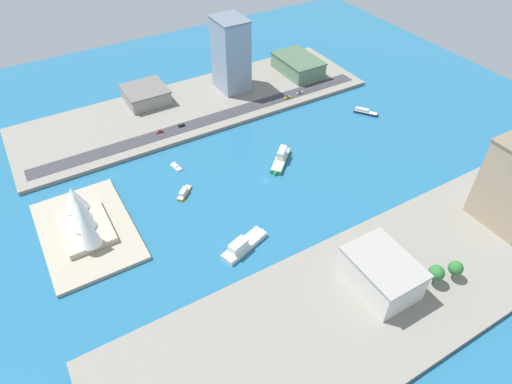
{
  "coord_description": "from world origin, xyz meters",
  "views": [
    {
      "loc": [
        -160.65,
        100.15,
        160.32
      ],
      "look_at": [
        -7.66,
        9.96,
        1.3
      ],
      "focal_mm": 31.26,
      "sensor_mm": 36.0,
      "label": 1
    }
  ],
  "objects_px": {
    "traffic_light_waterfront": "(273,100)",
    "suv_black": "(182,125)",
    "sedan_silver": "(300,93)",
    "water_taxi_orange": "(184,192)",
    "sailboat_small_white": "(176,166)",
    "patrol_launch_navy": "(365,112)",
    "tower_tall_glass": "(231,54)",
    "ferry_green_doubledeck": "(281,159)",
    "hotel_broad_white": "(381,273)",
    "terminal_long_green": "(298,65)",
    "ferry_white_commuter": "(243,245)",
    "pickup_red": "(159,131)",
    "taxi_yellow_cab": "(287,97)",
    "opera_landmark": "(81,216)",
    "carpark_squat_concrete": "(146,95)"
  },
  "relations": [
    {
      "from": "sailboat_small_white",
      "to": "taxi_yellow_cab",
      "type": "bearing_deg",
      "value": -73.01
    },
    {
      "from": "water_taxi_orange",
      "to": "hotel_broad_white",
      "type": "xyz_separation_m",
      "value": [
        -98.74,
        -47.58,
        9.04
      ]
    },
    {
      "from": "patrol_launch_navy",
      "to": "suv_black",
      "type": "relative_size",
      "value": 3.4
    },
    {
      "from": "sailboat_small_white",
      "to": "suv_black",
      "type": "height_order",
      "value": "sailboat_small_white"
    },
    {
      "from": "water_taxi_orange",
      "to": "hotel_broad_white",
      "type": "relative_size",
      "value": 0.36
    },
    {
      "from": "traffic_light_waterfront",
      "to": "suv_black",
      "type": "bearing_deg",
      "value": 82.35
    },
    {
      "from": "patrol_launch_navy",
      "to": "sailboat_small_white",
      "type": "xyz_separation_m",
      "value": [
        10.51,
        131.95,
        -0.54
      ]
    },
    {
      "from": "sailboat_small_white",
      "to": "tower_tall_glass",
      "type": "distance_m",
      "value": 97.92
    },
    {
      "from": "patrol_launch_navy",
      "to": "ferry_white_commuter",
      "type": "bearing_deg",
      "value": 115.87
    },
    {
      "from": "patrol_launch_navy",
      "to": "sedan_silver",
      "type": "distance_m",
      "value": 47.95
    },
    {
      "from": "pickup_red",
      "to": "taxi_yellow_cab",
      "type": "height_order",
      "value": "taxi_yellow_cab"
    },
    {
      "from": "tower_tall_glass",
      "to": "pickup_red",
      "type": "xyz_separation_m",
      "value": [
        -28.04,
        66.42,
        -23.99
      ]
    },
    {
      "from": "terminal_long_green",
      "to": "traffic_light_waterfront",
      "type": "height_order",
      "value": "terminal_long_green"
    },
    {
      "from": "hotel_broad_white",
      "to": "terminal_long_green",
      "type": "height_order",
      "value": "hotel_broad_white"
    },
    {
      "from": "water_taxi_orange",
      "to": "ferry_green_doubledeck",
      "type": "bearing_deg",
      "value": -92.47
    },
    {
      "from": "ferry_green_doubledeck",
      "to": "suv_black",
      "type": "height_order",
      "value": "ferry_green_doubledeck"
    },
    {
      "from": "hotel_broad_white",
      "to": "opera_landmark",
      "type": "xyz_separation_m",
      "value": [
        97.66,
        99.83,
        0.43
      ]
    },
    {
      "from": "pickup_red",
      "to": "terminal_long_green",
      "type": "bearing_deg",
      "value": -78.99
    },
    {
      "from": "terminal_long_green",
      "to": "sedan_silver",
      "type": "height_order",
      "value": "terminal_long_green"
    },
    {
      "from": "patrol_launch_navy",
      "to": "sailboat_small_white",
      "type": "height_order",
      "value": "sailboat_small_white"
    },
    {
      "from": "sailboat_small_white",
      "to": "suv_black",
      "type": "xyz_separation_m",
      "value": [
        34.39,
        -18.59,
        2.54
      ]
    },
    {
      "from": "terminal_long_green",
      "to": "suv_black",
      "type": "relative_size",
      "value": 8.72
    },
    {
      "from": "traffic_light_waterfront",
      "to": "carpark_squat_concrete",
      "type": "bearing_deg",
      "value": 55.24
    },
    {
      "from": "sailboat_small_white",
      "to": "tower_tall_glass",
      "type": "bearing_deg",
      "value": -48.22
    },
    {
      "from": "hotel_broad_white",
      "to": "suv_black",
      "type": "relative_size",
      "value": 6.99
    },
    {
      "from": "ferry_green_doubledeck",
      "to": "patrol_launch_navy",
      "type": "bearing_deg",
      "value": -78.56
    },
    {
      "from": "sedan_silver",
      "to": "terminal_long_green",
      "type": "bearing_deg",
      "value": -32.02
    },
    {
      "from": "tower_tall_glass",
      "to": "opera_landmark",
      "type": "relative_size",
      "value": 1.23
    },
    {
      "from": "sailboat_small_white",
      "to": "terminal_long_green",
      "type": "height_order",
      "value": "terminal_long_green"
    },
    {
      "from": "terminal_long_green",
      "to": "sedan_silver",
      "type": "xyz_separation_m",
      "value": [
        -27.87,
        17.43,
        -4.96
      ]
    },
    {
      "from": "water_taxi_orange",
      "to": "pickup_red",
      "type": "height_order",
      "value": "pickup_red"
    },
    {
      "from": "opera_landmark",
      "to": "taxi_yellow_cab",
      "type": "bearing_deg",
      "value": -70.62
    },
    {
      "from": "carpark_squat_concrete",
      "to": "pickup_red",
      "type": "relative_size",
      "value": 5.81
    },
    {
      "from": "water_taxi_orange",
      "to": "patrol_launch_navy",
      "type": "bearing_deg",
      "value": -84.57
    },
    {
      "from": "water_taxi_orange",
      "to": "suv_black",
      "type": "bearing_deg",
      "value": -22.34
    },
    {
      "from": "water_taxi_orange",
      "to": "carpark_squat_concrete",
      "type": "xyz_separation_m",
      "value": [
        99.2,
        -15.65,
        6.04
      ]
    },
    {
      "from": "hotel_broad_white",
      "to": "terminal_long_green",
      "type": "distance_m",
      "value": 198.25
    },
    {
      "from": "patrol_launch_navy",
      "to": "terminal_long_green",
      "type": "xyz_separation_m",
      "value": [
        68.72,
        7.62,
        6.95
      ]
    },
    {
      "from": "terminal_long_green",
      "to": "hotel_broad_white",
      "type": "bearing_deg",
      "value": 155.58
    },
    {
      "from": "hotel_broad_white",
      "to": "taxi_yellow_cab",
      "type": "xyz_separation_m",
      "value": [
        151.61,
        -53.57,
        -7.0
      ]
    },
    {
      "from": "sedan_silver",
      "to": "water_taxi_orange",
      "type": "bearing_deg",
      "value": 115.67
    },
    {
      "from": "ferry_white_commuter",
      "to": "tower_tall_glass",
      "type": "distance_m",
      "value": 153.34
    },
    {
      "from": "water_taxi_orange",
      "to": "traffic_light_waterfront",
      "type": "relative_size",
      "value": 1.75
    },
    {
      "from": "sailboat_small_white",
      "to": "terminal_long_green",
      "type": "relative_size",
      "value": 0.31
    },
    {
      "from": "sailboat_small_white",
      "to": "opera_landmark",
      "type": "height_order",
      "value": "opera_landmark"
    },
    {
      "from": "patrol_launch_navy",
      "to": "suv_black",
      "type": "bearing_deg",
      "value": 68.39
    },
    {
      "from": "ferry_white_commuter",
      "to": "pickup_red",
      "type": "distance_m",
      "value": 107.64
    },
    {
      "from": "tower_tall_glass",
      "to": "suv_black",
      "type": "relative_size",
      "value": 11.11
    },
    {
      "from": "ferry_green_doubledeck",
      "to": "ferry_white_commuter",
      "type": "relative_size",
      "value": 0.81
    },
    {
      "from": "ferry_green_doubledeck",
      "to": "opera_landmark",
      "type": "xyz_separation_m",
      "value": [
        1.51,
        112.22,
        8.36
      ]
    }
  ]
}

